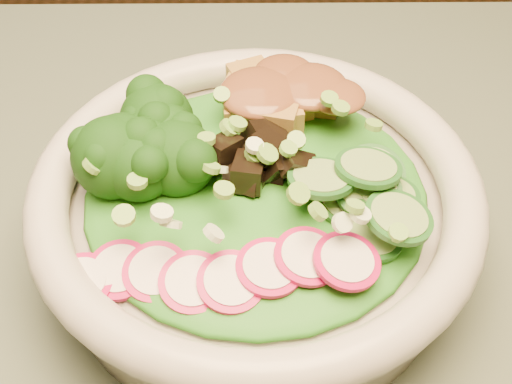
{
  "coord_description": "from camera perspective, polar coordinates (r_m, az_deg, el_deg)",
  "views": [
    {
      "loc": [
        -0.02,
        -0.24,
        1.14
      ],
      "look_at": [
        -0.02,
        0.07,
        0.81
      ],
      "focal_mm": 50.0,
      "sensor_mm": 36.0,
      "label": 1
    }
  ],
  "objects": [
    {
      "name": "lettuce_bed",
      "position": [
        0.45,
        -0.0,
        0.09
      ],
      "size": [
        0.22,
        0.22,
        0.03
      ],
      "primitive_type": "ellipsoid",
      "color": "#196214",
      "rests_on": "salad_bowl"
    },
    {
      "name": "peanut_sauce",
      "position": [
        0.48,
        2.13,
        7.95
      ],
      "size": [
        0.08,
        0.06,
        0.02
      ],
      "primitive_type": "ellipsoid",
      "color": "brown",
      "rests_on": "tofu_cubes"
    },
    {
      "name": "scallion_garnish",
      "position": [
        0.44,
        -0.0,
        2.49
      ],
      "size": [
        0.21,
        0.21,
        0.03
      ],
      "primitive_type": null,
      "color": "#6EA83B",
      "rests_on": "salad_bowl"
    },
    {
      "name": "tofu_cubes",
      "position": [
        0.49,
        2.09,
        6.67
      ],
      "size": [
        0.1,
        0.07,
        0.04
      ],
      "primitive_type": null,
      "rotation": [
        0.0,
        0.0,
        -0.04
      ],
      "color": "#AA8338",
      "rests_on": "salad_bowl"
    },
    {
      "name": "radish_slices",
      "position": [
        0.4,
        -1.98,
        -6.62
      ],
      "size": [
        0.12,
        0.05,
        0.02
      ],
      "primitive_type": null,
      "rotation": [
        0.0,
        0.0,
        -0.04
      ],
      "color": "#B30D4A",
      "rests_on": "salad_bowl"
    },
    {
      "name": "cucumber_slices",
      "position": [
        0.44,
        8.93,
        -0.39
      ],
      "size": [
        0.08,
        0.08,
        0.04
      ],
      "primitive_type": null,
      "rotation": [
        0.0,
        0.0,
        -0.04
      ],
      "color": "#84A55C",
      "rests_on": "salad_bowl"
    },
    {
      "name": "mushroom_heap",
      "position": [
        0.45,
        0.39,
        2.62
      ],
      "size": [
        0.08,
        0.08,
        0.04
      ],
      "primitive_type": null,
      "rotation": [
        0.0,
        0.0,
        -0.04
      ],
      "color": "black",
      "rests_on": "salad_bowl"
    },
    {
      "name": "salad_bowl",
      "position": [
        0.47,
        0.0,
        -1.76
      ],
      "size": [
        0.29,
        0.29,
        0.08
      ],
      "rotation": [
        0.0,
        0.0,
        -0.04
      ],
      "color": "beige",
      "rests_on": "dining_table"
    },
    {
      "name": "broccoli_florets",
      "position": [
        0.46,
        -8.34,
        2.86
      ],
      "size": [
        0.09,
        0.08,
        0.05
      ],
      "primitive_type": null,
      "rotation": [
        0.0,
        0.0,
        -0.04
      ],
      "color": "black",
      "rests_on": "salad_bowl"
    }
  ]
}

